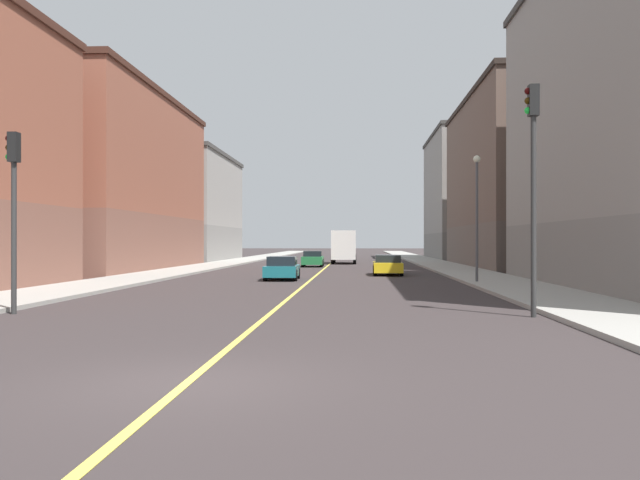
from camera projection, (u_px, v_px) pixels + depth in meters
ground_plane at (188, 383)px, 10.41m from camera, size 400.00×400.00×0.00m
sidewalk_left at (442, 265)px, 58.78m from camera, size 3.87×168.00×0.15m
sidewalk_right at (215, 265)px, 59.89m from camera, size 3.87×168.00×0.15m
lane_center_stripe at (327, 266)px, 59.33m from camera, size 0.16×154.00×0.01m
building_left_mid at (532, 182)px, 57.42m from camera, size 11.38×25.24×14.53m
building_left_far at (477, 197)px, 83.91m from camera, size 11.38×20.73×15.53m
building_right_midblock at (96, 182)px, 51.93m from camera, size 11.38×25.29×13.53m
building_right_distant at (178, 208)px, 75.77m from camera, size 11.38×20.43×11.93m
traffic_light_left_near at (533, 169)px, 19.40m from camera, size 0.40×0.32×6.71m
traffic_light_right_near at (13, 195)px, 20.24m from camera, size 0.40×0.32×5.47m
street_lamp_left_near at (477, 204)px, 34.21m from camera, size 0.36×0.36×6.41m
car_green at (313, 259)px, 58.03m from camera, size 1.86×4.07×1.35m
car_teal at (282, 269)px, 38.16m from camera, size 1.93×3.97×1.33m
car_yellow at (388, 265)px, 43.63m from camera, size 1.92×4.43×1.31m
box_truck at (344, 246)px, 66.01m from camera, size 2.41×6.56×3.22m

